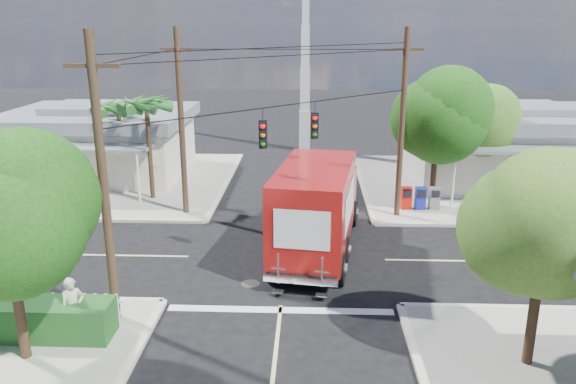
{
  "coord_description": "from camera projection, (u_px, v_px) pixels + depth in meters",
  "views": [
    {
      "loc": [
        0.93,
        -20.97,
        9.15
      ],
      "look_at": [
        0.0,
        2.0,
        2.2
      ],
      "focal_mm": 35.0,
      "sensor_mm": 36.0,
      "label": 1
    }
  ],
  "objects": [
    {
      "name": "utility_poles",
      "position": [
        249.0,
        137.0,
        22.99
      ],
      "size": [
        12.0,
        10.68,
        9.0
      ],
      "color": "#473321",
      "rests_on": "ground"
    },
    {
      "name": "picket_fence",
      "position": [
        29.0,
        306.0,
        17.49
      ],
      "size": [
        5.94,
        0.06,
        1.0
      ],
      "color": "silver",
      "rests_on": "sidewalk_sw"
    },
    {
      "name": "vending_boxes",
      "position": [
        420.0,
        198.0,
        28.22
      ],
      "size": [
        1.9,
        0.5,
        1.1
      ],
      "color": "red",
      "rests_on": "sidewalk_ne"
    },
    {
      "name": "parked_car",
      "position": [
        562.0,
        223.0,
        24.65
      ],
      "size": [
        5.44,
        3.03,
        1.44
      ],
      "primitive_type": "imported",
      "rotation": [
        0.0,
        0.0,
        1.44
      ],
      "color": "silver",
      "rests_on": "ground"
    },
    {
      "name": "ground",
      "position": [
        286.0,
        258.0,
        22.74
      ],
      "size": [
        120.0,
        120.0,
        0.0
      ],
      "primitive_type": "plane",
      "color": "black",
      "rests_on": "ground"
    },
    {
      "name": "radio_tower",
      "position": [
        305.0,
        74.0,
        40.22
      ],
      "size": [
        0.8,
        0.8,
        17.0
      ],
      "color": "silver",
      "rests_on": "ground"
    },
    {
      "name": "palm_nw_front",
      "position": [
        146.0,
        106.0,
        28.75
      ],
      "size": [
        3.01,
        3.08,
        5.59
      ],
      "color": "#422D1C",
      "rests_on": "sidewalk_nw"
    },
    {
      "name": "sidewalk_ne",
      "position": [
        480.0,
        185.0,
        32.71
      ],
      "size": [
        14.12,
        14.12,
        0.14
      ],
      "color": "#9A958B",
      "rests_on": "ground"
    },
    {
      "name": "tree_ne_front",
      "position": [
        438.0,
        116.0,
        27.55
      ],
      "size": [
        4.21,
        4.14,
        6.66
      ],
      "color": "#422D1C",
      "rests_on": "sidewalk_ne"
    },
    {
      "name": "sidewalk_nw",
      "position": [
        113.0,
        181.0,
        33.55
      ],
      "size": [
        14.12,
        14.12,
        0.14
      ],
      "color": "#9A958B",
      "rests_on": "ground"
    },
    {
      "name": "building_nw",
      "position": [
        100.0,
        140.0,
        34.49
      ],
      "size": [
        10.8,
        10.2,
        4.3
      ],
      "color": "beige",
      "rests_on": "sidewalk_nw"
    },
    {
      "name": "tree_ne_back",
      "position": [
        478.0,
        120.0,
        29.72
      ],
      "size": [
        3.77,
        3.66,
        5.82
      ],
      "color": "#422D1C",
      "rests_on": "sidewalk_ne"
    },
    {
      "name": "tree_se",
      "position": [
        546.0,
        231.0,
        14.38
      ],
      "size": [
        3.67,
        3.54,
        5.62
      ],
      "color": "#422D1C",
      "rests_on": "sidewalk_se"
    },
    {
      "name": "building_ne",
      "position": [
        507.0,
        144.0,
        33.03
      ],
      "size": [
        11.8,
        10.2,
        4.5
      ],
      "color": "beige",
      "rests_on": "sidewalk_ne"
    },
    {
      "name": "palm_nw_back",
      "position": [
        118.0,
        109.0,
        30.37
      ],
      "size": [
        3.01,
        3.08,
        5.19
      ],
      "color": "#422D1C",
      "rests_on": "sidewalk_nw"
    },
    {
      "name": "delivery_truck",
      "position": [
        317.0,
        207.0,
        22.94
      ],
      "size": [
        3.89,
        9.07,
        3.81
      ],
      "color": "black",
      "rests_on": "ground"
    },
    {
      "name": "road_markings",
      "position": [
        284.0,
        274.0,
        21.33
      ],
      "size": [
        32.0,
        32.0,
        0.01
      ],
      "color": "beige",
      "rests_on": "ground"
    },
    {
      "name": "pedestrian",
      "position": [
        73.0,
        307.0,
        16.61
      ],
      "size": [
        0.81,
        0.78,
        1.86
      ],
      "primitive_type": "imported",
      "rotation": [
        0.0,
        0.0,
        0.71
      ],
      "color": "beige",
      "rests_on": "sidewalk_sw"
    },
    {
      "name": "hedge_sw",
      "position": [
        9.0,
        318.0,
        16.73
      ],
      "size": [
        6.2,
        1.2,
        1.1
      ],
      "primitive_type": "cube",
      "color": "#1C4B1F",
      "rests_on": "sidewalk_sw"
    },
    {
      "name": "tree_sw_front",
      "position": [
        4.0,
        217.0,
        14.55
      ],
      "size": [
        3.88,
        3.78,
        6.03
      ],
      "color": "#422D1C",
      "rests_on": "sidewalk_sw"
    }
  ]
}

